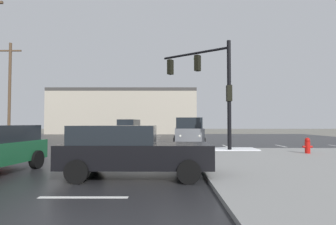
{
  "coord_description": "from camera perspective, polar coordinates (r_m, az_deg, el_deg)",
  "views": [
    {
      "loc": [
        1.89,
        -20.33,
        1.68
      ],
      "look_at": [
        1.88,
        9.39,
        2.78
      ],
      "focal_mm": 30.16,
      "sensor_mm": 36.0,
      "label": 1
    }
  ],
  "objects": [
    {
      "name": "fire_hydrant",
      "position": [
        16.02,
        26.37,
        -5.99
      ],
      "size": [
        0.48,
        0.26,
        0.79
      ],
      "color": "red",
      "rests_on": "sidewalk_corner"
    },
    {
      "name": "suv_white",
      "position": [
        31.47,
        -7.86,
        -3.17
      ],
      "size": [
        2.61,
        4.99,
        2.03
      ],
      "rotation": [
        0.0,
        0.0,
        -1.69
      ],
      "color": "white",
      "rests_on": "road_asphalt"
    },
    {
      "name": "road_asphalt",
      "position": [
        20.49,
        -5.31,
        -6.78
      ],
      "size": [
        44.0,
        44.0,
        0.02
      ],
      "primitive_type": "cube",
      "color": "#232326",
      "rests_on": "ground_plane"
    },
    {
      "name": "utility_pole_far",
      "position": [
        32.89,
        -29.35,
        4.19
      ],
      "size": [
        2.2,
        0.28,
        9.84
      ],
      "color": "brown",
      "rests_on": "ground_plane"
    },
    {
      "name": "strip_building_background",
      "position": [
        45.29,
        -8.72,
        0.12
      ],
      "size": [
        22.09,
        8.0,
        6.84
      ],
      "color": "#BCB29E",
      "rests_on": "ground_plane"
    },
    {
      "name": "traffic_signal_mast",
      "position": [
        16.84,
        8.42,
        6.61
      ],
      "size": [
        3.82,
        2.95,
        6.19
      ],
      "rotation": [
        0.0,
        0.0,
        2.5
      ],
      "color": "black",
      "rests_on": "sidewalk_corner"
    },
    {
      "name": "snow_strip_curbside",
      "position": [
        16.7,
        10.85,
        -7.27
      ],
      "size": [
        4.0,
        1.6,
        0.06
      ],
      "primitive_type": "cube",
      "color": "white",
      "rests_on": "sidewalk_corner"
    },
    {
      "name": "lane_markings",
      "position": [
        19.04,
        -2.06,
        -7.1
      ],
      "size": [
        36.15,
        36.15,
        0.01
      ],
      "color": "silver",
      "rests_on": "road_asphalt"
    },
    {
      "name": "sedan_black",
      "position": [
        8.75,
        -7.52,
        -7.52
      ],
      "size": [
        4.55,
        2.06,
        1.58
      ],
      "rotation": [
        0.0,
        0.0,
        -0.01
      ],
      "color": "black",
      "rests_on": "road_asphalt"
    },
    {
      "name": "suv_grey",
      "position": [
        20.82,
        4.14,
        -3.73
      ],
      "size": [
        2.3,
        4.89,
        2.03
      ],
      "rotation": [
        0.0,
        0.0,
        -1.6
      ],
      "color": "slate",
      "rests_on": "road_asphalt"
    },
    {
      "name": "ground_plane",
      "position": [
        20.49,
        -5.31,
        -6.81
      ],
      "size": [
        120.0,
        120.0,
        0.0
      ],
      "primitive_type": "plane",
      "color": "slate"
    }
  ]
}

